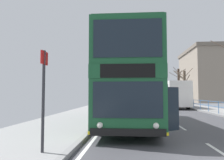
{
  "coord_description": "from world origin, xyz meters",
  "views": [
    {
      "loc": [
        -2.62,
        -4.4,
        1.67
      ],
      "look_at": [
        -3.47,
        6.54,
        2.37
      ],
      "focal_mm": 35.98,
      "sensor_mm": 36.0,
      "label": 1
    }
  ],
  "objects_px": {
    "double_decker_bus_main": "(128,83)",
    "bare_tree_far_02": "(179,85)",
    "bare_tree_far_01": "(184,86)",
    "background_building_01": "(214,76)",
    "bus_stop_sign_near": "(44,89)",
    "background_bus_far_lane": "(171,94)"
  },
  "relations": [
    {
      "from": "double_decker_bus_main",
      "to": "bare_tree_far_01",
      "type": "relative_size",
      "value": 2.14
    },
    {
      "from": "bus_stop_sign_near",
      "to": "background_building_01",
      "type": "distance_m",
      "value": 50.54
    },
    {
      "from": "bare_tree_far_02",
      "to": "background_building_01",
      "type": "height_order",
      "value": "background_building_01"
    },
    {
      "from": "bus_stop_sign_near",
      "to": "background_building_01",
      "type": "xyz_separation_m",
      "value": [
        21.16,
        45.72,
        4.06
      ]
    },
    {
      "from": "double_decker_bus_main",
      "to": "bare_tree_far_02",
      "type": "height_order",
      "value": "bare_tree_far_02"
    },
    {
      "from": "bus_stop_sign_near",
      "to": "bare_tree_far_02",
      "type": "height_order",
      "value": "bare_tree_far_02"
    },
    {
      "from": "background_bus_far_lane",
      "to": "bare_tree_far_01",
      "type": "relative_size",
      "value": 1.85
    },
    {
      "from": "bus_stop_sign_near",
      "to": "bare_tree_far_02",
      "type": "relative_size",
      "value": 0.42
    },
    {
      "from": "double_decker_bus_main",
      "to": "bare_tree_far_02",
      "type": "distance_m",
      "value": 29.88
    },
    {
      "from": "double_decker_bus_main",
      "to": "background_building_01",
      "type": "height_order",
      "value": "background_building_01"
    },
    {
      "from": "bus_stop_sign_near",
      "to": "background_building_01",
      "type": "bearing_deg",
      "value": 65.16
    },
    {
      "from": "bare_tree_far_01",
      "to": "bare_tree_far_02",
      "type": "xyz_separation_m",
      "value": [
        0.86,
        7.74,
        0.56
      ]
    },
    {
      "from": "double_decker_bus_main",
      "to": "background_building_01",
      "type": "xyz_separation_m",
      "value": [
        18.93,
        38.63,
        3.54
      ]
    },
    {
      "from": "double_decker_bus_main",
      "to": "bus_stop_sign_near",
      "type": "bearing_deg",
      "value": -107.46
    },
    {
      "from": "bare_tree_far_02",
      "to": "background_bus_far_lane",
      "type": "bearing_deg",
      "value": -106.26
    },
    {
      "from": "background_bus_far_lane",
      "to": "bare_tree_far_01",
      "type": "height_order",
      "value": "bare_tree_far_01"
    },
    {
      "from": "background_building_01",
      "to": "bare_tree_far_02",
      "type": "bearing_deg",
      "value": -134.29
    },
    {
      "from": "double_decker_bus_main",
      "to": "background_building_01",
      "type": "bearing_deg",
      "value": 63.9
    },
    {
      "from": "bare_tree_far_01",
      "to": "background_building_01",
      "type": "height_order",
      "value": "background_building_01"
    },
    {
      "from": "double_decker_bus_main",
      "to": "bus_stop_sign_near",
      "type": "relative_size",
      "value": 4.2
    },
    {
      "from": "bare_tree_far_01",
      "to": "bus_stop_sign_near",
      "type": "bearing_deg",
      "value": -110.47
    },
    {
      "from": "background_bus_far_lane",
      "to": "bare_tree_far_01",
      "type": "bearing_deg",
      "value": 59.34
    }
  ]
}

